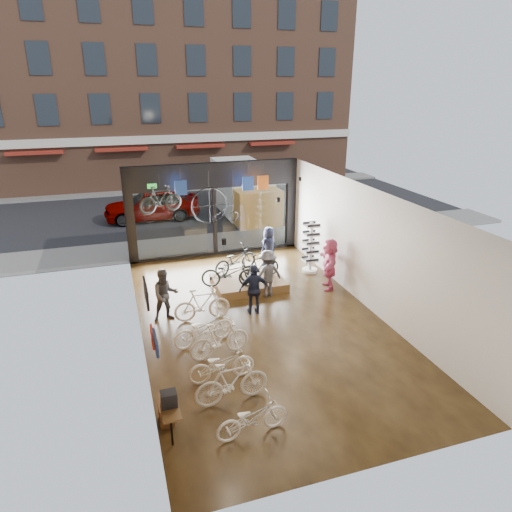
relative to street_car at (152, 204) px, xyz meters
name	(u,v)px	position (x,y,z in m)	size (l,w,h in m)	color
ground_plane	(261,321)	(1.98, -12.00, -0.84)	(7.00, 12.00, 0.04)	black
ceiling	(261,196)	(1.98, -12.00, 3.00)	(7.00, 12.00, 0.04)	black
wall_left	(135,276)	(-1.54, -12.00, 1.08)	(0.04, 12.00, 3.80)	#A56420
wall_right	(369,249)	(5.50, -12.00, 1.08)	(0.04, 12.00, 3.80)	beige
wall_back	(373,386)	(1.98, -18.02, 1.08)	(7.00, 0.04, 3.80)	beige
storefront	(214,210)	(1.98, -6.00, 1.08)	(7.00, 0.26, 3.80)	black
exit_sign	(152,186)	(-0.42, -6.12, 2.23)	(0.35, 0.06, 0.18)	#198C26
street_road	(182,203)	(1.98, 3.00, -0.83)	(30.00, 18.00, 0.02)	black
sidewalk_near	(210,243)	(1.98, -4.80, -0.76)	(30.00, 2.40, 0.12)	slate
sidewalk_far	(172,188)	(1.98, 7.00, -0.76)	(30.00, 2.00, 0.12)	slate
opposite_building	(160,78)	(1.98, 9.50, 6.18)	(26.00, 5.00, 14.00)	brown
street_car	(152,204)	(0.00, 0.00, 0.00)	(1.93, 4.79, 1.63)	gray
box_truck	(246,192)	(4.82, -1.00, 0.54)	(2.29, 6.88, 2.71)	silver
floor_bike_0	(252,418)	(0.31, -16.47, -0.41)	(0.54, 1.55, 0.81)	beige
floor_bike_1	(232,382)	(0.19, -15.36, -0.30)	(0.49, 1.72, 1.03)	beige
floor_bike_2	(222,364)	(0.16, -14.51, -0.39)	(0.57, 1.62, 0.85)	beige
floor_bike_3	(220,339)	(0.36, -13.49, -0.32)	(0.47, 1.65, 0.99)	beige
floor_bike_4	(204,329)	(0.08, -12.78, -0.36)	(0.61, 1.74, 0.92)	beige
floor_bike_5	(202,304)	(0.32, -11.43, -0.31)	(0.48, 1.69, 1.01)	beige
display_platform	(249,283)	(2.33, -9.58, -0.67)	(2.40, 1.80, 0.30)	brown
display_bike_left	(229,273)	(1.54, -10.00, -0.02)	(0.65, 1.87, 0.98)	black
display_bike_mid	(260,266)	(2.70, -9.70, -0.04)	(0.44, 1.57, 0.94)	black
display_bike_right	(235,260)	(2.05, -8.87, -0.04)	(0.64, 1.82, 0.96)	black
customer_1	(165,295)	(-0.71, -11.09, 0.00)	(0.79, 0.62, 1.62)	#3F3F44
customer_2	(254,289)	(1.93, -11.50, -0.01)	(0.94, 0.39, 1.60)	#161C33
customer_3	(267,274)	(2.71, -10.48, -0.01)	(1.04, 0.60, 1.62)	#3F3F44
customer_4	(269,246)	(3.67, -7.89, -0.03)	(0.76, 0.50, 1.56)	#161C33
customer_5	(329,264)	(4.95, -10.50, 0.08)	(1.66, 0.53, 1.79)	#CC4C72
sunglasses_rack	(311,247)	(4.93, -8.98, 0.16)	(0.57, 0.47, 1.94)	white
wall_merch	(157,368)	(-1.40, -15.50, 0.48)	(0.40, 2.40, 2.60)	navy
penny_farthing	(217,206)	(1.70, -7.76, 1.68)	(1.68, 0.06, 1.34)	black
hung_bike	(160,199)	(-0.31, -7.80, 2.11)	(0.45, 1.58, 0.95)	black
jersey_left	(181,188)	(0.56, -6.80, 2.23)	(0.45, 0.03, 0.55)	#1E3F99
jersey_mid	(248,184)	(3.17, -6.80, 2.23)	(0.45, 0.03, 0.55)	#1E3F99
jersey_right	(263,183)	(3.79, -6.80, 2.23)	(0.45, 0.03, 0.55)	#CC5919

